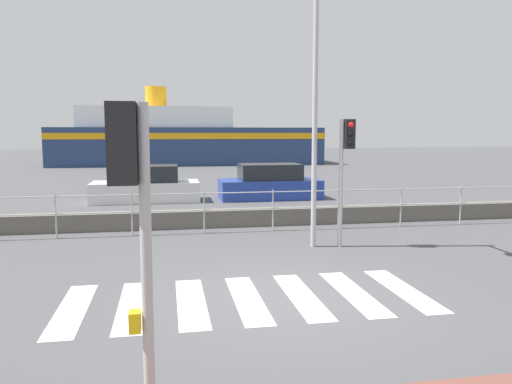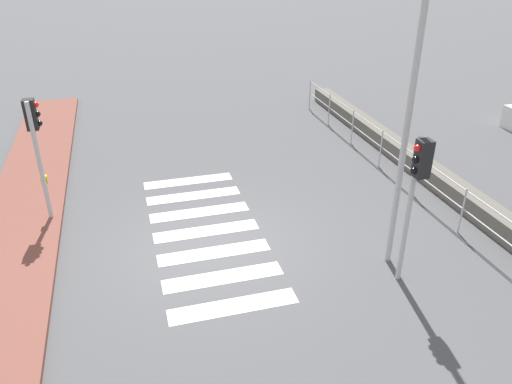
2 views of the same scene
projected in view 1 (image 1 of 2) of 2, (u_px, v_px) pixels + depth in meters
ground_plane at (287, 297)px, 8.16m from camera, size 160.00×160.00×0.00m
crosswalk at (247, 299)px, 8.05m from camera, size 5.85×2.40×0.01m
seawall at (235, 218)px, 14.38m from camera, size 18.82×0.55×0.49m
harbor_fence at (239, 205)px, 13.47m from camera, size 16.98×0.04×1.13m
traffic_light_near at (132, 200)px, 4.18m from camera, size 0.34×0.32×2.92m
traffic_light_far at (346, 154)px, 11.53m from camera, size 0.34×0.32×2.98m
streetlamp at (318, 81)px, 11.13m from camera, size 0.32×1.19×6.17m
ferry_boat at (182, 140)px, 43.96m from camera, size 22.45×8.56×6.64m
parked_car_white at (146, 186)px, 19.50m from camera, size 4.13×1.78×1.41m
parked_car_blue at (270, 184)px, 20.37m from camera, size 4.07×1.87×1.42m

